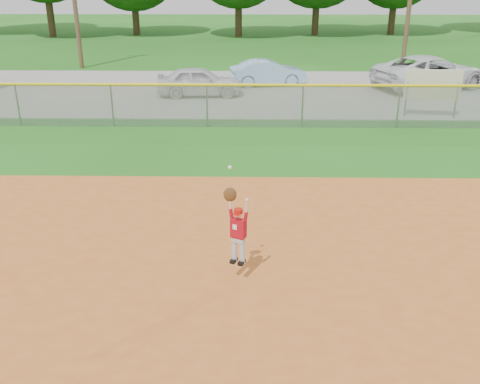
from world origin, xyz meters
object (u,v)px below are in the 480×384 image
car_blue (268,73)px  car_white_a (199,81)px  sponsor_sign (433,86)px  ballplayer (237,227)px  car_white_b (430,72)px

car_blue → car_white_a: bearing=116.4°
sponsor_sign → ballplayer: (-6.95, -11.50, -0.12)m
car_white_b → sponsor_sign: bearing=139.0°
car_white_a → car_white_b: bearing=-85.5°
car_blue → sponsor_sign: size_ratio=1.78×
car_white_a → ballplayer: (2.00, -14.99, 0.42)m
ballplayer → car_white_b: bearing=63.0°
car_white_b → sponsor_sign: size_ratio=2.68×
car_white_b → car_blue: bearing=60.6°
car_white_a → ballplayer: size_ratio=2.04×
car_white_a → car_blue: bearing=-57.1°
sponsor_sign → car_white_b: bearing=73.4°
car_white_a → sponsor_sign: size_ratio=1.82×
car_white_a → car_blue: size_ratio=1.03×
car_white_a → sponsor_sign: 9.62m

